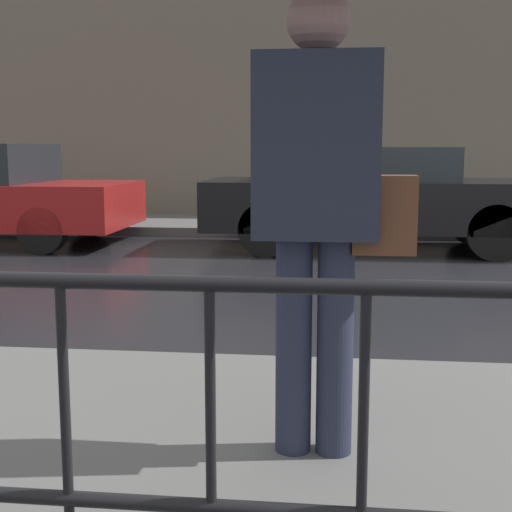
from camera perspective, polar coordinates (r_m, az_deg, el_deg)
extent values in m
plane|color=black|center=(7.59, 18.32, -2.06)|extent=(80.00, 80.00, 0.00)
cube|color=#60605E|center=(11.80, 14.12, 2.19)|extent=(28.00, 2.14, 0.14)
cube|color=gold|center=(7.59, 18.33, -2.03)|extent=(25.20, 0.12, 0.01)
cube|color=#706656|center=(12.97, 13.78, 12.44)|extent=(28.00, 0.30, 4.51)
cylinder|color=black|center=(1.76, -14.81, -16.90)|extent=(0.02, 0.02, 0.93)
cylinder|color=black|center=(1.68, -3.60, -17.99)|extent=(0.02, 0.02, 0.93)
cylinder|color=black|center=(1.66, 8.44, -18.43)|extent=(0.02, 0.02, 0.93)
cylinder|color=#23283D|center=(2.86, 3.03, -7.17)|extent=(0.14, 0.14, 0.87)
cylinder|color=#23283D|center=(2.85, 6.34, -7.24)|extent=(0.14, 0.14, 0.87)
cube|color=#232838|center=(2.74, 4.89, 8.68)|extent=(0.47, 0.28, 0.69)
sphere|color=gray|center=(2.78, 5.02, 18.30)|extent=(0.24, 0.24, 0.24)
cylinder|color=#262628|center=(2.77, 4.99, 16.62)|extent=(0.02, 0.02, 0.77)
cube|color=brown|center=(2.76, 10.22, 3.27)|extent=(0.24, 0.12, 0.30)
cylinder|color=black|center=(11.10, -13.23, 3.04)|extent=(0.61, 0.22, 0.61)
cylinder|color=black|center=(9.52, -16.69, 1.99)|extent=(0.61, 0.22, 0.61)
cube|color=black|center=(9.59, 9.56, 4.11)|extent=(4.47, 1.73, 0.63)
cube|color=#1E2328|center=(9.55, 8.56, 7.32)|extent=(2.33, 1.59, 0.43)
cylinder|color=black|center=(10.52, 16.88, 2.80)|extent=(0.69, 0.22, 0.69)
cylinder|color=black|center=(9.05, 18.56, 1.81)|extent=(0.69, 0.22, 0.69)
cylinder|color=black|center=(10.38, 1.64, 3.10)|extent=(0.69, 0.22, 0.69)
cylinder|color=black|center=(8.89, 0.80, 2.15)|extent=(0.69, 0.22, 0.69)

